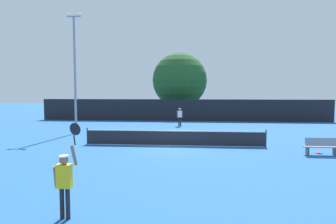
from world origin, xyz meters
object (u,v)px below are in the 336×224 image
large_tree (180,80)px  courtside_bench (322,146)px  player_serving (65,177)px  light_pole (75,67)px  tennis_ball (135,138)px  parked_car_near (201,111)px  spare_racket (318,153)px  parked_car_mid (261,111)px  player_receiving (180,115)px

large_tree → courtside_bench: bearing=-69.6°
player_serving → light_pole: size_ratio=0.27×
light_pole → large_tree: size_ratio=1.14×
tennis_ball → parked_car_near: 19.71m
spare_racket → courtside_bench: bearing=-93.7°
light_pole → parked_car_mid: 24.64m
parked_car_mid → tennis_ball: bearing=-126.6°
large_tree → parked_car_near: (2.82, 0.38, -3.99)m
spare_racket → large_tree: bearing=111.0°
tennis_ball → large_tree: large_tree is taller
player_serving → parked_car_near: bearing=82.4°
large_tree → parked_car_mid: large_tree is taller
spare_racket → parked_car_near: parked_car_near is taller
player_serving → large_tree: (1.50, 32.06, 3.62)m
courtside_bench → light_pole: 18.22m
player_receiving → tennis_ball: size_ratio=25.21×
large_tree → parked_car_mid: (10.52, -0.22, -3.99)m
courtside_bench → large_tree: (-8.66, 23.23, 4.28)m
courtside_bench → parked_car_near: bearing=103.9°
player_serving → parked_car_mid: size_ratio=0.61×
courtside_bench → parked_car_mid: (1.86, 23.01, 0.30)m
tennis_ball → parked_car_near: bearing=75.0°
large_tree → tennis_ball: bearing=-96.9°
player_serving → light_pole: light_pole is taller
parked_car_near → large_tree: bearing=-167.3°
tennis_ball → light_pole: light_pole is taller
light_pole → player_receiving: bearing=35.0°
parked_car_near → spare_racket: bearing=-70.6°
parked_car_mid → light_pole: bearing=-140.0°
player_receiving → tennis_ball: player_receiving is taller
courtside_bench → large_tree: size_ratio=0.22×
spare_racket → light_pole: light_pole is taller
player_receiving → large_tree: size_ratio=0.21×
tennis_ball → large_tree: (2.27, 18.65, 4.73)m
spare_racket → parked_car_mid: parked_car_mid is taller
tennis_ball → courtside_bench: 11.86m
courtside_bench → tennis_ball: bearing=157.3°
courtside_bench → large_tree: 25.16m
courtside_bench → light_pole: (-16.17, 6.84, 4.84)m
player_receiving → light_pole: (-8.06, -5.64, 4.27)m
player_receiving → spare_racket: bearing=124.4°
player_receiving → tennis_ball: bearing=70.4°
player_serving → courtside_bench: size_ratio=1.43×
light_pole → player_serving: bearing=-69.0°
light_pole → spare_racket: bearing=-21.1°
player_serving → parked_car_mid: player_serving is taller
light_pole → large_tree: light_pole is taller
parked_car_mid → player_receiving: bearing=-135.3°
player_serving → spare_racket: bearing=42.7°
light_pole → parked_car_near: bearing=58.4°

